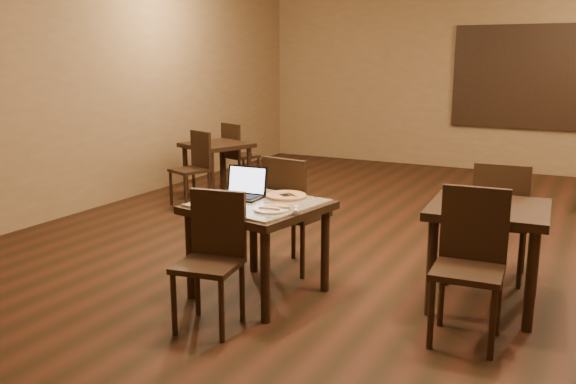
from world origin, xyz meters
The scene contains 20 objects.
ground centered at (0.00, 0.00, 0.00)m, with size 10.00×10.00×0.00m, color black.
wall_back centered at (0.00, 5.00, 1.50)m, with size 8.00×0.02×3.00m, color #8D6A48.
wall_left centered at (-4.00, 0.00, 1.50)m, with size 0.02×10.00×3.00m, color #8D6A48.
mural centered at (0.50, 4.96, 1.55)m, with size 2.34×0.05×1.64m.
tiled_table centered at (-0.71, -1.53, 0.66)m, with size 1.07×1.07×0.76m.
chair_main_near centered at (-0.73, -2.15, 0.54)m, with size 0.47×0.47×0.96m.
chair_main_far centered at (-0.73, -0.92, 0.58)m, with size 0.52×0.52×1.03m.
laptop centered at (-0.91, -1.42, 0.83)m, with size 0.36×0.29×0.24m.
plate centered at (-0.49, -1.71, 0.77)m, with size 0.27×0.27×0.01m, color white.
pizza_slice centered at (-0.49, -1.71, 0.79)m, with size 0.20×0.20×0.02m, color beige, non-canonical shape.
pizza_pan centered at (-0.59, -1.29, 0.77)m, with size 0.34×0.34×0.01m, color silver.
pizza_whole centered at (-0.59, -1.29, 0.78)m, with size 0.33×0.33×0.02m.
spatula centered at (-0.57, -1.31, 0.79)m, with size 0.10×0.25×0.01m, color silver.
napkin_roll centered at (-0.31, -1.67, 0.78)m, with size 0.09×0.15×0.04m.
other_table_b centered at (-3.00, 1.30, 0.60)m, with size 1.00×1.00×0.73m.
other_table_b_chair_near centered at (-2.97, 0.75, 0.53)m, with size 0.52×0.52×0.94m.
other_table_b_chair_far centered at (-3.03, 1.86, 0.53)m, with size 0.52×0.52×0.94m.
other_table_c centered at (0.93, -0.94, 0.66)m, with size 0.90×0.90×0.79m.
other_table_c_chair_near centered at (0.92, -1.54, 0.58)m, with size 0.47×0.47×1.03m.
other_table_c_chair_far centered at (0.93, -0.34, 0.58)m, with size 0.47×0.47×1.03m.
Camera 1 is at (1.61, -5.52, 1.88)m, focal length 38.00 mm.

